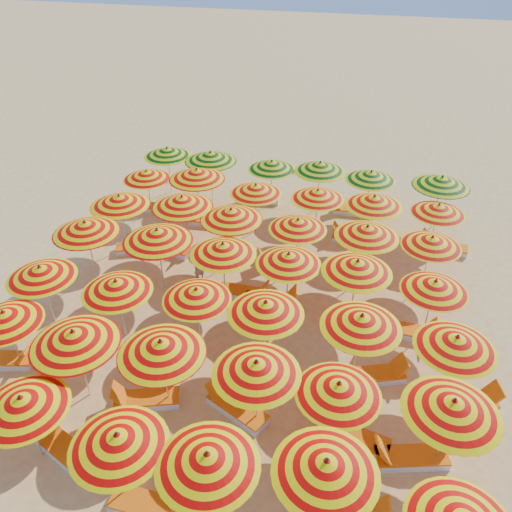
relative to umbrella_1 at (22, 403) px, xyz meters
name	(u,v)px	position (x,y,z in m)	size (l,w,h in m)	color
ground	(252,304)	(3.43, 6.72, -1.89)	(120.00, 120.00, 0.00)	#F6C46D
umbrella_1	(22,403)	(0.00, 0.00, 0.00)	(2.08, 2.08, 2.15)	silver
umbrella_2	(118,440)	(2.50, -0.35, 0.05)	(2.31, 2.31, 2.20)	silver
umbrella_3	(207,460)	(4.41, -0.33, 0.08)	(2.39, 2.39, 2.24)	silver
umbrella_4	(326,466)	(6.67, 0.09, 0.11)	(2.61, 2.61, 2.27)	silver
umbrella_6	(4,317)	(-2.26, 2.38, -0.04)	(2.11, 2.11, 2.10)	silver
umbrella_7	(74,338)	(0.16, 1.93, 0.21)	(2.44, 2.44, 2.39)	silver
umbrella_8	(161,347)	(2.35, 2.20, 0.17)	(2.35, 2.35, 2.34)	silver
umbrella_9	(256,368)	(4.75, 2.20, 0.11)	(2.69, 2.69, 2.27)	silver
umbrella_10	(339,389)	(6.68, 2.16, -0.01)	(2.38, 2.38, 2.13)	silver
umbrella_11	(453,407)	(9.12, 2.16, 0.12)	(2.74, 2.74, 2.29)	silver
umbrella_12	(41,272)	(-2.45, 4.31, 0.05)	(2.13, 2.13, 2.20)	silver
umbrella_13	(116,286)	(0.05, 4.27, 0.03)	(2.66, 2.66, 2.19)	silver
umbrella_14	(196,294)	(2.37, 4.58, -0.03)	(2.05, 2.05, 2.11)	silver
umbrella_15	(266,307)	(4.44, 4.37, 0.09)	(2.43, 2.43, 2.25)	silver
umbrella_16	(362,321)	(6.99, 4.41, 0.14)	(2.25, 2.25, 2.30)	silver
umbrella_17	(456,342)	(9.34, 4.32, 0.04)	(2.71, 2.71, 2.19)	silver
umbrella_18	(85,227)	(-2.33, 6.72, 0.21)	(2.89, 2.89, 2.39)	silver
umbrella_19	(157,235)	(0.23, 6.79, 0.26)	(3.05, 3.05, 2.44)	silver
umbrella_20	(223,249)	(2.46, 6.79, 0.11)	(2.54, 2.54, 2.27)	silver
umbrella_21	(289,259)	(4.57, 6.86, 0.04)	(2.70, 2.70, 2.19)	silver
umbrella_22	(357,266)	(6.67, 6.87, 0.13)	(2.54, 2.54, 2.29)	silver
umbrella_23	(435,286)	(8.93, 6.70, -0.05)	(2.24, 2.24, 2.09)	silver
umbrella_24	(119,201)	(-2.17, 8.81, 0.16)	(2.56, 2.56, 2.33)	silver
umbrella_25	(182,202)	(0.14, 9.20, 0.22)	(2.76, 2.76, 2.40)	silver
umbrella_26	(231,214)	(2.12, 8.82, 0.19)	(2.49, 2.49, 2.36)	silver
umbrella_27	(298,224)	(4.46, 9.03, 0.02)	(2.60, 2.60, 2.17)	silver
umbrella_28	(367,231)	(6.81, 8.93, 0.15)	(2.61, 2.61, 2.32)	silver
umbrella_29	(432,242)	(8.92, 9.13, -0.04)	(2.62, 2.62, 2.11)	silver
umbrella_30	(147,175)	(-2.35, 11.48, -0.04)	(2.26, 2.26, 2.10)	silver
umbrella_31	(197,174)	(-0.14, 11.51, 0.23)	(2.43, 2.43, 2.41)	silver
umbrella_32	(256,189)	(2.38, 11.24, 0.02)	(2.58, 2.58, 2.17)	silver
umbrella_33	(318,194)	(4.79, 11.39, 0.02)	(2.55, 2.55, 2.17)	silver
umbrella_34	(374,201)	(6.90, 11.20, 0.12)	(2.71, 2.71, 2.29)	silver
umbrella_35	(438,209)	(9.22, 11.51, -0.05)	(2.48, 2.48, 2.09)	silver
umbrella_36	(167,152)	(-2.34, 13.66, 0.08)	(2.62, 2.62, 2.24)	silver
umbrella_37	(210,157)	(-0.20, 13.36, 0.21)	(2.40, 2.40, 2.39)	silver
umbrella_38	(272,165)	(2.47, 13.60, 0.01)	(2.28, 2.28, 2.16)	silver
umbrella_39	(320,167)	(4.53, 13.67, 0.13)	(2.63, 2.63, 2.30)	silver
umbrella_40	(371,176)	(6.65, 13.54, 0.03)	(2.53, 2.53, 2.19)	silver
umbrella_41	(442,182)	(9.37, 13.34, 0.20)	(2.44, 2.44, 2.38)	silver
lounger_0	(64,449)	(0.50, 0.18, -1.74)	(1.82, 1.17, 0.69)	white
lounger_1	(151,506)	(3.10, -0.60, -1.74)	(1.73, 0.59, 0.69)	white
lounger_3	(5,360)	(-2.77, 2.32, -1.74)	(1.82, 0.97, 0.69)	white
lounger_4	(145,399)	(1.76, 2.03, -1.74)	(1.83, 1.14, 0.69)	white
lounger_5	(236,408)	(4.15, 2.38, -1.74)	(1.82, 1.25, 0.69)	white
lounger_6	(353,437)	(7.18, 2.25, -1.74)	(1.81, 0.91, 0.69)	white
lounger_7	(409,457)	(8.52, 2.03, -1.74)	(1.83, 1.05, 0.69)	white
lounger_8	(375,375)	(7.59, 4.41, -1.74)	(1.82, 1.18, 0.69)	white
lounger_9	(465,401)	(9.94, 4.10, -1.74)	(1.82, 1.00, 0.69)	white
lounger_10	(244,293)	(3.06, 7.03, -1.74)	(1.74, 0.60, 0.69)	white
lounger_11	(272,300)	(4.07, 6.91, -1.74)	(1.80, 0.86, 0.69)	white
lounger_12	(366,320)	(7.17, 6.65, -1.74)	(1.82, 0.93, 0.69)	white
lounger_13	(407,331)	(8.43, 6.48, -1.74)	(1.74, 0.62, 0.69)	white
lounger_14	(140,247)	(-1.58, 8.72, -1.74)	(1.82, 1.21, 0.69)	white
lounger_15	(172,248)	(-0.36, 8.94, -1.74)	(1.82, 0.95, 0.69)	white
lounger_16	(280,261)	(3.86, 9.15, -1.74)	(1.82, 1.24, 0.69)	white
lounger_17	(141,207)	(-2.95, 11.68, -1.74)	(1.80, 0.85, 0.69)	white
lounger_18	(209,221)	(0.36, 11.27, -1.74)	(1.78, 0.74, 0.69)	white
lounger_19	(353,238)	(6.30, 11.44, -1.74)	(1.74, 0.60, 0.69)	white
lounger_20	(443,247)	(9.72, 11.68, -1.74)	(1.78, 0.75, 0.69)	white
lounger_21	(259,199)	(1.87, 13.70, -1.74)	(1.80, 0.84, 0.69)	white
lounger_22	(352,210)	(6.05, 13.70, -1.74)	(1.77, 0.71, 0.69)	white
beachgoer_a	(199,266)	(1.34, 7.45, -1.21)	(0.50, 0.33, 1.37)	tan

